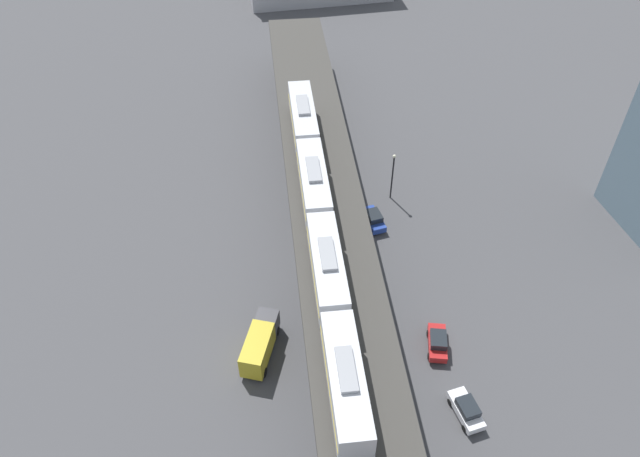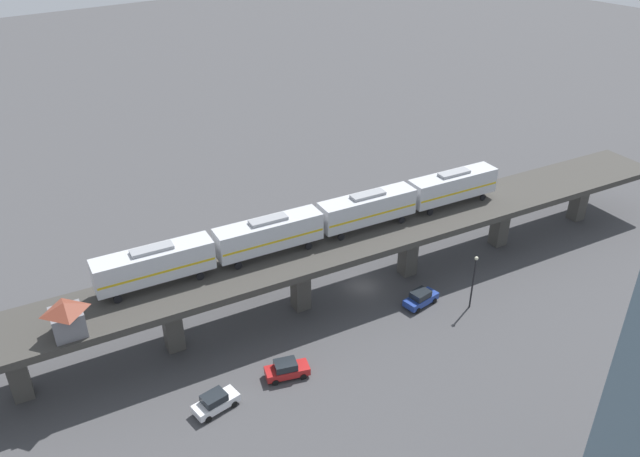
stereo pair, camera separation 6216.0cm
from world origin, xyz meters
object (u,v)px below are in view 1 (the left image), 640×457
Objects in this scene: subway_train at (320,221)px; street_lamp at (393,173)px; street_car_blue at (373,219)px; street_car_red at (438,342)px; street_car_white at (466,410)px; delivery_truck at (260,343)px.

subway_train is 18.61m from street_lamp.
street_car_red is at bearing -88.37° from street_car_blue.
street_car_blue is 0.65× the size of street_lamp.
street_car_white is at bearing -92.52° from street_car_red.
delivery_truck reaches higher than street_car_blue.
street_lamp is at bearing 83.50° from street_car_white.
street_lamp is at bearing 43.92° from subway_train.
street_lamp is (12.72, 12.25, -5.86)m from subway_train.
street_car_blue is 1.00× the size of street_car_white.
street_car_blue is at bearing 41.83° from delivery_truck.
street_lamp reaches higher than street_car_blue.
street_car_white is at bearing -96.50° from street_lamp.
delivery_truck is 28.77m from street_lamp.
street_car_white is at bearing -64.41° from subway_train.
street_car_blue and street_car_white have the same top height.
street_car_white and street_car_red have the same top height.
subway_train is 7.16× the size of street_lamp.
subway_train is 11.01× the size of street_car_white.
delivery_truck reaches higher than street_car_red.
street_car_red is at bearing -49.90° from subway_train.
street_lamp is at bearing 43.15° from delivery_truck.
street_car_white is 20.97m from delivery_truck.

